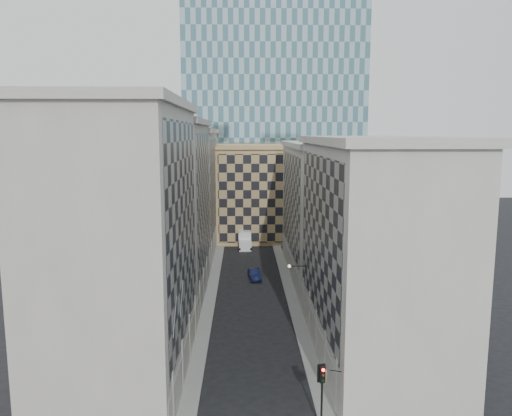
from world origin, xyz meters
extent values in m
cube|color=gray|center=(-5.25, 30.00, 0.07)|extent=(1.50, 100.00, 0.15)
cube|color=gray|center=(5.25, 30.00, 0.07)|extent=(1.50, 100.00, 0.15)
cube|color=#A6A096|center=(-11.00, 11.00, 11.50)|extent=(10.00, 22.00, 23.00)
cube|color=gray|center=(-6.12, 11.00, 13.00)|extent=(0.25, 19.36, 18.00)
cube|color=#A6A096|center=(-6.20, 11.00, 1.60)|extent=(0.45, 21.12, 3.20)
cube|color=#A6A096|center=(-11.00, 11.00, 23.35)|extent=(10.80, 22.80, 0.70)
cylinder|color=#A6A096|center=(-6.35, 2.75, 2.20)|extent=(0.90, 0.90, 4.40)
cylinder|color=#A6A096|center=(-6.35, 8.25, 2.20)|extent=(0.90, 0.90, 4.40)
cylinder|color=#A6A096|center=(-6.35, 13.75, 2.20)|extent=(0.90, 0.90, 4.40)
cylinder|color=#A6A096|center=(-6.35, 19.25, 2.20)|extent=(0.90, 0.90, 4.40)
cube|color=gray|center=(-11.00, 33.00, 11.00)|extent=(10.00, 22.00, 22.00)
cube|color=gray|center=(-6.12, 33.00, 12.50)|extent=(0.25, 19.36, 17.00)
cube|color=gray|center=(-6.20, 33.00, 1.60)|extent=(0.45, 21.12, 3.20)
cube|color=gray|center=(-11.00, 33.00, 22.35)|extent=(10.80, 22.80, 0.70)
cylinder|color=gray|center=(-6.35, 24.75, 2.20)|extent=(0.90, 0.90, 4.40)
cylinder|color=gray|center=(-6.35, 30.25, 2.20)|extent=(0.90, 0.90, 4.40)
cylinder|color=gray|center=(-6.35, 35.75, 2.20)|extent=(0.90, 0.90, 4.40)
cylinder|color=gray|center=(-6.35, 41.25, 2.20)|extent=(0.90, 0.90, 4.40)
cube|color=#A6A096|center=(-11.00, 55.00, 10.50)|extent=(10.00, 22.00, 21.00)
cube|color=gray|center=(-6.12, 55.00, 12.00)|extent=(0.25, 19.36, 16.00)
cube|color=#A6A096|center=(-6.20, 55.00, 1.60)|extent=(0.45, 21.12, 3.20)
cube|color=#A6A096|center=(-11.00, 55.00, 21.35)|extent=(10.80, 22.80, 0.70)
cylinder|color=#A6A096|center=(-6.35, 46.75, 2.20)|extent=(0.90, 0.90, 4.40)
cylinder|color=#A6A096|center=(-6.35, 52.25, 2.20)|extent=(0.90, 0.90, 4.40)
cylinder|color=#A6A096|center=(-6.35, 57.75, 2.20)|extent=(0.90, 0.90, 4.40)
cylinder|color=#A6A096|center=(-6.35, 63.25, 2.20)|extent=(0.90, 0.90, 4.40)
cube|color=#ADAA9E|center=(11.00, 15.00, 10.00)|extent=(10.00, 26.00, 20.00)
cube|color=gray|center=(6.12, 15.00, 11.50)|extent=(0.25, 22.88, 15.00)
cube|color=#ADAA9E|center=(6.20, 15.00, 1.60)|extent=(0.45, 24.96, 3.20)
cube|color=#ADAA9E|center=(11.00, 15.00, 20.35)|extent=(10.80, 26.80, 0.70)
cylinder|color=#ADAA9E|center=(6.35, 4.60, 2.20)|extent=(0.90, 0.90, 4.40)
cylinder|color=#ADAA9E|center=(6.35, 9.80, 2.20)|extent=(0.90, 0.90, 4.40)
cylinder|color=#ADAA9E|center=(6.35, 15.00, 2.20)|extent=(0.90, 0.90, 4.40)
cylinder|color=#ADAA9E|center=(6.35, 20.20, 2.20)|extent=(0.90, 0.90, 4.40)
cylinder|color=#ADAA9E|center=(6.35, 25.40, 2.20)|extent=(0.90, 0.90, 4.40)
cube|color=#ADAA9E|center=(11.00, 42.00, 9.50)|extent=(10.00, 28.00, 19.00)
cube|color=gray|center=(6.12, 42.00, 11.00)|extent=(0.25, 24.64, 14.00)
cube|color=#ADAA9E|center=(6.20, 42.00, 1.60)|extent=(0.45, 26.88, 3.20)
cube|color=#ADAA9E|center=(11.00, 42.00, 19.35)|extent=(10.80, 28.80, 0.70)
cube|color=tan|center=(2.00, 68.00, 9.00)|extent=(16.00, 14.00, 18.00)
cube|color=tan|center=(2.00, 60.90, 9.00)|extent=(15.20, 0.25, 16.50)
cube|color=tan|center=(2.00, 68.00, 18.40)|extent=(16.80, 14.80, 0.80)
cube|color=#2F2A25|center=(0.00, 82.00, 14.00)|extent=(6.00, 6.00, 28.00)
cube|color=#2F2A25|center=(0.00, 82.00, 28.70)|extent=(7.00, 7.00, 1.40)
cone|color=#2F2A25|center=(0.00, 82.00, 39.40)|extent=(7.20, 7.20, 20.00)
cylinder|color=gray|center=(-5.90, 4.00, 8.00)|extent=(0.10, 2.33, 2.33)
cylinder|color=gray|center=(-5.90, 8.00, 8.00)|extent=(0.10, 2.33, 2.33)
cylinder|color=black|center=(5.10, 24.00, 6.20)|extent=(1.80, 0.08, 0.08)
sphere|color=#FFE5B2|center=(4.20, 24.00, 6.20)|extent=(0.36, 0.36, 0.36)
cylinder|color=black|center=(4.55, 2.47, 1.89)|extent=(0.15, 0.15, 3.49)
cube|color=black|center=(4.55, 2.47, 4.24)|extent=(0.43, 0.37, 1.20)
cube|color=black|center=(4.51, 2.66, 4.24)|extent=(0.60, 0.17, 1.36)
sphere|color=#FF0C07|center=(4.59, 2.30, 4.64)|extent=(0.22, 0.22, 0.22)
sphere|color=#331E05|center=(4.59, 2.30, 4.24)|extent=(0.22, 0.22, 0.22)
sphere|color=black|center=(4.59, 2.30, 3.83)|extent=(0.22, 0.22, 0.22)
cube|color=white|center=(-0.66, 57.82, 0.90)|extent=(2.30, 2.49, 1.81)
cube|color=white|center=(-0.76, 60.42, 1.56)|extent=(2.44, 3.70, 3.11)
cylinder|color=black|center=(-1.63, 56.98, 0.45)|extent=(0.33, 0.91, 0.90)
cylinder|color=black|center=(0.38, 57.05, 0.45)|extent=(0.33, 0.91, 0.90)
cylinder|color=black|center=(-1.80, 61.59, 0.45)|extent=(0.33, 0.91, 0.90)
cylinder|color=black|center=(0.20, 61.67, 0.45)|extent=(0.33, 0.91, 0.90)
imported|color=#0E1436|center=(0.62, 39.72, 0.73)|extent=(2.00, 4.55, 1.45)
cylinder|color=black|center=(5.60, 3.00, 4.21)|extent=(0.79, 0.32, 0.06)
cube|color=#C5B890|center=(4.90, 3.00, 3.80)|extent=(0.28, 0.69, 0.71)
camera|label=1|loc=(-0.96, -30.27, 21.03)|focal=35.00mm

